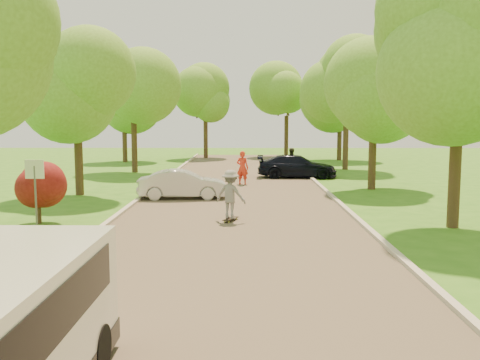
{
  "coord_description": "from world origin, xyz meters",
  "views": [
    {
      "loc": [
        0.33,
        -11.42,
        3.37
      ],
      "look_at": [
        0.17,
        6.53,
        1.3
      ],
      "focal_mm": 40.0,
      "sensor_mm": 36.0,
      "label": 1
    }
  ],
  "objects_px": {
    "dark_sedan": "(297,166)",
    "skateboarder": "(231,194)",
    "street_sign": "(35,181)",
    "silver_sedan": "(182,184)",
    "longboard": "(231,219)",
    "person_striped": "(242,168)",
    "person_olive": "(291,162)"
  },
  "relations": [
    {
      "from": "dark_sedan",
      "to": "longboard",
      "type": "bearing_deg",
      "value": 168.04
    },
    {
      "from": "skateboarder",
      "to": "street_sign",
      "type": "bearing_deg",
      "value": 42.36
    },
    {
      "from": "street_sign",
      "to": "dark_sedan",
      "type": "distance_m",
      "value": 17.52
    },
    {
      "from": "person_striped",
      "to": "person_olive",
      "type": "relative_size",
      "value": 1.04
    },
    {
      "from": "person_olive",
      "to": "street_sign",
      "type": "bearing_deg",
      "value": 48.75
    },
    {
      "from": "street_sign",
      "to": "person_olive",
      "type": "xyz_separation_m",
      "value": [
        8.81,
        15.61,
        -0.73
      ]
    },
    {
      "from": "longboard",
      "to": "street_sign",
      "type": "bearing_deg",
      "value": 42.36
    },
    {
      "from": "street_sign",
      "to": "dark_sedan",
      "type": "xyz_separation_m",
      "value": [
        9.1,
        14.94,
        -0.91
      ]
    },
    {
      "from": "silver_sedan",
      "to": "person_olive",
      "type": "relative_size",
      "value": 2.23
    },
    {
      "from": "person_striped",
      "to": "dark_sedan",
      "type": "bearing_deg",
      "value": -113.3
    },
    {
      "from": "person_olive",
      "to": "silver_sedan",
      "type": "bearing_deg",
      "value": 46.86
    },
    {
      "from": "skateboarder",
      "to": "person_striped",
      "type": "xyz_separation_m",
      "value": [
        0.35,
        9.91,
        -0.04
      ]
    },
    {
      "from": "silver_sedan",
      "to": "dark_sedan",
      "type": "distance_m",
      "value": 9.81
    },
    {
      "from": "skateboarder",
      "to": "person_olive",
      "type": "xyz_separation_m",
      "value": [
        3.15,
        13.74,
        -0.07
      ]
    },
    {
      "from": "skateboarder",
      "to": "person_olive",
      "type": "bearing_deg",
      "value": -78.75
    },
    {
      "from": "dark_sedan",
      "to": "skateboarder",
      "type": "distance_m",
      "value": 13.52
    },
    {
      "from": "street_sign",
      "to": "silver_sedan",
      "type": "xyz_separation_m",
      "value": [
        3.5,
        6.89,
        -0.95
      ]
    },
    {
      "from": "longboard",
      "to": "person_olive",
      "type": "distance_m",
      "value": 14.12
    },
    {
      "from": "street_sign",
      "to": "longboard",
      "type": "relative_size",
      "value": 2.58
    },
    {
      "from": "dark_sedan",
      "to": "skateboarder",
      "type": "xyz_separation_m",
      "value": [
        -3.44,
        -13.08,
        0.25
      ]
    },
    {
      "from": "longboard",
      "to": "skateboarder",
      "type": "distance_m",
      "value": 0.82
    },
    {
      "from": "street_sign",
      "to": "dark_sedan",
      "type": "height_order",
      "value": "street_sign"
    },
    {
      "from": "silver_sedan",
      "to": "dark_sedan",
      "type": "xyz_separation_m",
      "value": [
        5.6,
        8.05,
        0.04
      ]
    },
    {
      "from": "street_sign",
      "to": "longboard",
      "type": "bearing_deg",
      "value": 18.21
    },
    {
      "from": "silver_sedan",
      "to": "person_olive",
      "type": "xyz_separation_m",
      "value": [
        5.31,
        8.72,
        0.22
      ]
    },
    {
      "from": "dark_sedan",
      "to": "skateboarder",
      "type": "relative_size",
      "value": 2.81
    },
    {
      "from": "street_sign",
      "to": "silver_sedan",
      "type": "distance_m",
      "value": 7.78
    },
    {
      "from": "dark_sedan",
      "to": "skateboarder",
      "type": "height_order",
      "value": "skateboarder"
    },
    {
      "from": "dark_sedan",
      "to": "person_olive",
      "type": "distance_m",
      "value": 0.75
    },
    {
      "from": "skateboarder",
      "to": "person_striped",
      "type": "height_order",
      "value": "person_striped"
    },
    {
      "from": "street_sign",
      "to": "longboard",
      "type": "xyz_separation_m",
      "value": [
        5.66,
        1.86,
        -1.47
      ]
    },
    {
      "from": "street_sign",
      "to": "skateboarder",
      "type": "height_order",
      "value": "street_sign"
    }
  ]
}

